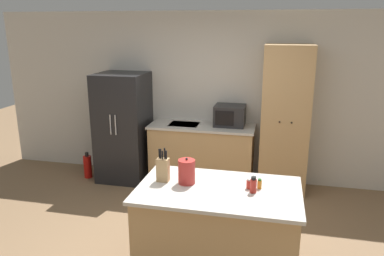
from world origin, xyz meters
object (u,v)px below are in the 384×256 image
(spice_bottle_short_red, at_px, (260,184))
(microwave, at_px, (230,115))
(refrigerator, at_px, (124,127))
(spice_bottle_tall_dark, at_px, (250,184))
(fire_extinguisher, at_px, (88,166))
(knife_block, at_px, (163,169))
(pantry_cabinet, at_px, (285,120))
(kettle, at_px, (187,172))
(spice_bottle_amber_oil, at_px, (253,185))

(spice_bottle_short_red, bearing_deg, microwave, 104.80)
(refrigerator, distance_m, spice_bottle_tall_dark, 2.89)
(refrigerator, xyz_separation_m, fire_extinguisher, (-0.59, -0.14, -0.66))
(knife_block, relative_size, spice_bottle_tall_dark, 3.45)
(refrigerator, relative_size, fire_extinguisher, 3.99)
(fire_extinguisher, bearing_deg, pantry_cabinet, 4.21)
(kettle, bearing_deg, knife_block, 179.96)
(spice_bottle_amber_oil, height_order, fire_extinguisher, spice_bottle_amber_oil)
(knife_block, relative_size, fire_extinguisher, 0.81)
(kettle, distance_m, fire_extinguisher, 2.92)
(spice_bottle_tall_dark, relative_size, spice_bottle_amber_oil, 0.64)
(microwave, distance_m, fire_extinguisher, 2.44)
(microwave, xyz_separation_m, spice_bottle_amber_oil, (0.50, -2.20, -0.12))
(pantry_cabinet, xyz_separation_m, fire_extinguisher, (-3.05, -0.22, -0.88))
(spice_bottle_tall_dark, bearing_deg, microwave, 102.32)
(pantry_cabinet, bearing_deg, kettle, -114.62)
(knife_block, bearing_deg, kettle, -0.04)
(microwave, relative_size, fire_extinguisher, 1.06)
(refrigerator, height_order, spice_bottle_short_red, refrigerator)
(spice_bottle_short_red, distance_m, spice_bottle_amber_oil, 0.12)
(pantry_cabinet, relative_size, spice_bottle_short_red, 22.19)
(microwave, height_order, spice_bottle_tall_dark, microwave)
(knife_block, xyz_separation_m, spice_bottle_tall_dark, (0.85, 0.01, -0.08))
(refrigerator, bearing_deg, spice_bottle_amber_oil, -43.65)
(refrigerator, relative_size, kettle, 6.40)
(spice_bottle_amber_oil, height_order, kettle, kettle)
(spice_bottle_amber_oil, bearing_deg, knife_block, 175.57)
(fire_extinguisher, bearing_deg, kettle, -41.35)
(spice_bottle_tall_dark, bearing_deg, spice_bottle_short_red, 12.43)
(fire_extinguisher, bearing_deg, spice_bottle_amber_oil, -34.89)
(spice_bottle_amber_oil, bearing_deg, kettle, 173.95)
(microwave, distance_m, kettle, 2.14)
(microwave, relative_size, spice_bottle_tall_dark, 4.54)
(refrigerator, height_order, microwave, refrigerator)
(refrigerator, bearing_deg, pantry_cabinet, 2.02)
(microwave, xyz_separation_m, knife_block, (-0.39, -2.13, -0.07))
(spice_bottle_tall_dark, relative_size, spice_bottle_short_red, 1.03)
(knife_block, relative_size, kettle, 1.30)
(spice_bottle_amber_oil, bearing_deg, microwave, 102.87)
(refrigerator, xyz_separation_m, kettle, (1.50, -1.99, 0.17))
(pantry_cabinet, height_order, kettle, pantry_cabinet)
(refrigerator, xyz_separation_m, microwave, (1.65, 0.15, 0.24))
(spice_bottle_short_red, height_order, fire_extinguisher, spice_bottle_short_red)
(refrigerator, height_order, kettle, refrigerator)
(pantry_cabinet, distance_m, spice_bottle_short_red, 2.06)
(microwave, height_order, spice_bottle_short_red, microwave)
(spice_bottle_tall_dark, bearing_deg, knife_block, -179.22)
(refrigerator, bearing_deg, kettle, -52.85)
(spice_bottle_amber_oil, distance_m, kettle, 0.65)
(refrigerator, xyz_separation_m, knife_block, (1.26, -1.99, 0.18))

